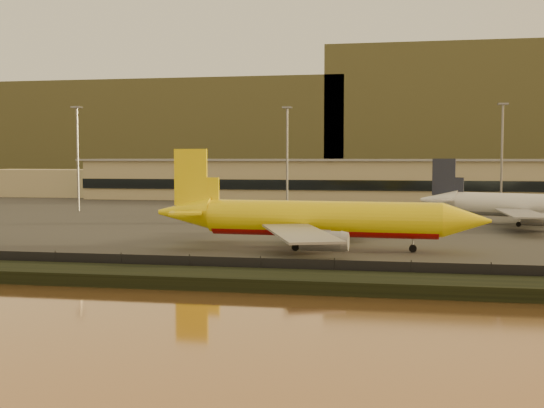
# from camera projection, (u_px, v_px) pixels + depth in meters

# --- Properties ---
(ground) EXTENTS (900.00, 900.00, 0.00)m
(ground) POSITION_uv_depth(u_px,v_px,m) (265.00, 261.00, 86.96)
(ground) COLOR black
(ground) RESTS_ON ground
(embankment) EXTENTS (320.00, 7.00, 1.40)m
(embankment) POSITION_uv_depth(u_px,v_px,m) (234.00, 279.00, 70.23)
(embankment) COLOR black
(embankment) RESTS_ON ground
(tarmac) EXTENTS (320.00, 220.00, 0.20)m
(tarmac) POSITION_uv_depth(u_px,v_px,m) (333.00, 207.00, 180.18)
(tarmac) COLOR #2D2D2D
(tarmac) RESTS_ON ground
(perimeter_fence) EXTENTS (300.00, 0.05, 2.20)m
(perimeter_fence) POSITION_uv_depth(u_px,v_px,m) (243.00, 267.00, 74.11)
(perimeter_fence) COLOR black
(perimeter_fence) RESTS_ON tarmac
(terminal_building) EXTENTS (202.00, 25.00, 12.60)m
(terminal_building) POSITION_uv_depth(u_px,v_px,m) (296.00, 180.00, 212.35)
(terminal_building) COLOR tan
(terminal_building) RESTS_ON tarmac
(apron_light_masts) EXTENTS (152.20, 12.20, 25.40)m
(apron_light_masts) POSITION_uv_depth(u_px,v_px,m) (391.00, 147.00, 156.80)
(apron_light_masts) COLOR slate
(apron_light_masts) RESTS_ON tarmac
(distant_hills) EXTENTS (470.00, 160.00, 70.00)m
(distant_hills) POSITION_uv_depth(u_px,v_px,m) (336.00, 128.00, 422.21)
(distant_hills) COLOR brown
(distant_hills) RESTS_ON ground
(dhl_cargo_jet) EXTENTS (47.89, 46.91, 14.31)m
(dhl_cargo_jet) POSITION_uv_depth(u_px,v_px,m) (317.00, 219.00, 96.78)
(dhl_cargo_jet) COLOR yellow
(dhl_cargo_jet) RESTS_ON tarmac
(white_narrowbody_jet) EXTENTS (43.07, 40.73, 12.84)m
(white_narrowbody_jet) POSITION_uv_depth(u_px,v_px,m) (535.00, 206.00, 128.87)
(white_narrowbody_jet) COLOR silver
(white_narrowbody_jet) RESTS_ON tarmac
(gse_vehicle_yellow) EXTENTS (4.93, 3.43, 2.03)m
(gse_vehicle_yellow) POSITION_uv_depth(u_px,v_px,m) (385.00, 229.00, 115.23)
(gse_vehicle_yellow) COLOR yellow
(gse_vehicle_yellow) RESTS_ON tarmac
(gse_vehicle_white) EXTENTS (4.40, 2.65, 1.85)m
(gse_vehicle_white) POSITION_uv_depth(u_px,v_px,m) (244.00, 228.00, 117.67)
(gse_vehicle_white) COLOR silver
(gse_vehicle_white) RESTS_ON tarmac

